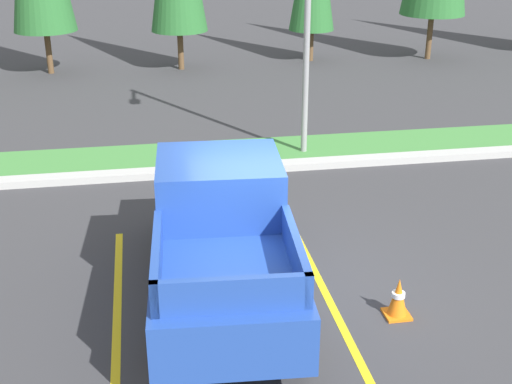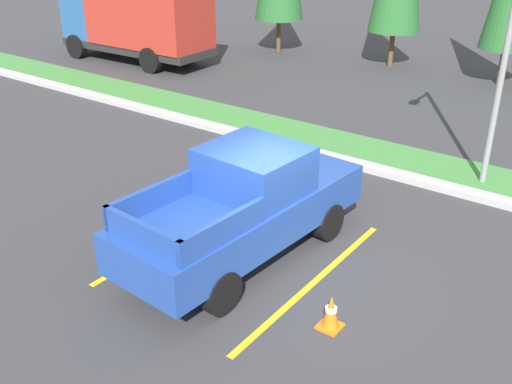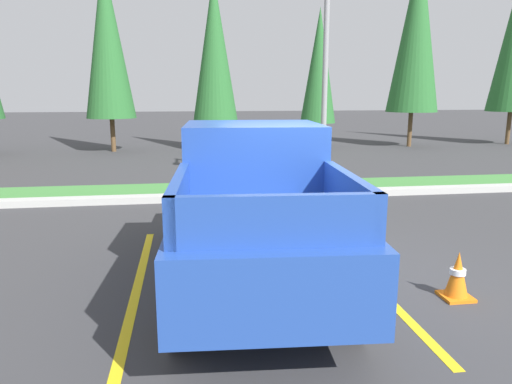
% 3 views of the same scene
% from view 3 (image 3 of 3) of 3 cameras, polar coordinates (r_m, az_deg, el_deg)
% --- Properties ---
extents(ground_plane, '(120.00, 120.00, 0.00)m').
position_cam_3_polar(ground_plane, '(6.75, 7.22, -9.98)').
color(ground_plane, '#38383A').
extents(parking_line_near, '(0.12, 4.80, 0.01)m').
position_cam_3_polar(parking_line_near, '(6.52, -14.07, -11.02)').
color(parking_line_near, yellow).
rests_on(parking_line_near, ground).
extents(parking_line_far, '(0.12, 4.80, 0.01)m').
position_cam_3_polar(parking_line_far, '(6.92, 12.80, -9.61)').
color(parking_line_far, yellow).
rests_on(parking_line_far, ground).
extents(curb_strip, '(56.00, 0.40, 0.15)m').
position_cam_3_polar(curb_strip, '(11.42, 0.56, -0.40)').
color(curb_strip, '#B2B2AD').
rests_on(curb_strip, ground).
extents(grass_median, '(56.00, 1.80, 0.06)m').
position_cam_3_polar(grass_median, '(12.50, -0.22, 0.45)').
color(grass_median, '#42843D').
rests_on(grass_median, ground).
extents(pickup_truck_main, '(2.24, 5.34, 2.10)m').
position_cam_3_polar(pickup_truck_main, '(6.27, -0.24, -1.61)').
color(pickup_truck_main, black).
rests_on(pickup_truck_main, ground).
extents(street_light, '(0.24, 1.49, 6.48)m').
position_cam_3_polar(street_light, '(12.35, 8.64, 17.68)').
color(street_light, gray).
rests_on(street_light, ground).
extents(cypress_tree_left_inner, '(2.07, 2.07, 7.96)m').
position_cam_3_polar(cypress_tree_left_inner, '(21.52, -17.45, 17.17)').
color(cypress_tree_left_inner, brown).
rests_on(cypress_tree_left_inner, ground).
extents(cypress_tree_center, '(1.92, 1.92, 7.39)m').
position_cam_3_polar(cypress_tree_center, '(21.16, -5.01, 16.83)').
color(cypress_tree_center, brown).
rests_on(cypress_tree_center, ground).
extents(cypress_tree_right_inner, '(1.62, 1.62, 6.24)m').
position_cam_3_polar(cypress_tree_right_inner, '(22.48, 7.57, 14.74)').
color(cypress_tree_right_inner, brown).
rests_on(cypress_tree_right_inner, ground).
extents(cypress_tree_rightmost, '(2.34, 2.34, 9.00)m').
position_cam_3_polar(cypress_tree_rightmost, '(23.78, 18.71, 18.02)').
color(cypress_tree_rightmost, brown).
rests_on(cypress_tree_rightmost, ground).
extents(traffic_cone, '(0.36, 0.36, 0.60)m').
position_cam_3_polar(traffic_cone, '(6.42, 23.03, -9.25)').
color(traffic_cone, orange).
rests_on(traffic_cone, ground).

